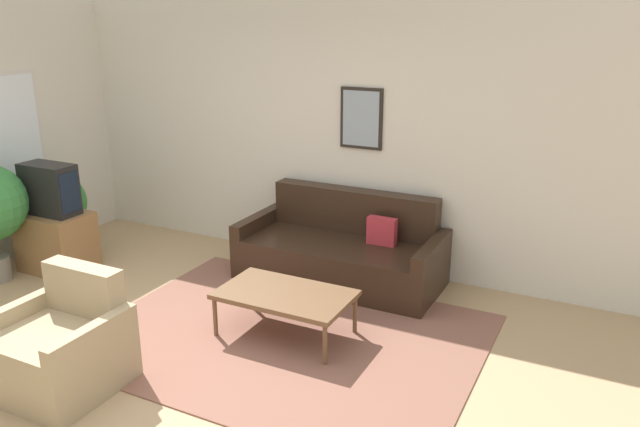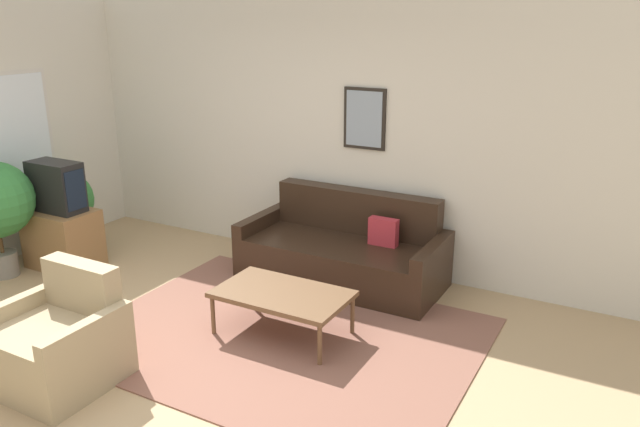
{
  "view_description": "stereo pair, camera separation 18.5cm",
  "coord_description": "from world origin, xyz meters",
  "px_view_note": "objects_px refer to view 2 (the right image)",
  "views": [
    {
      "loc": [
        2.9,
        -3.02,
        2.53
      ],
      "look_at": [
        0.55,
        1.65,
        0.85
      ],
      "focal_mm": 35.0,
      "sensor_mm": 36.0,
      "label": 1
    },
    {
      "loc": [
        3.06,
        -2.94,
        2.53
      ],
      "look_at": [
        0.55,
        1.65,
        0.85
      ],
      "focal_mm": 35.0,
      "sensor_mm": 36.0,
      "label": 2
    }
  ],
  "objects_px": {
    "armchair": "(58,344)",
    "tv": "(56,187)",
    "coffee_table": "(282,295)",
    "couch": "(344,252)"
  },
  "relations": [
    {
      "from": "couch",
      "to": "coffee_table",
      "type": "xyz_separation_m",
      "value": [
        0.06,
        -1.24,
        0.06
      ]
    },
    {
      "from": "armchair",
      "to": "coffee_table",
      "type": "bearing_deg",
      "value": 56.92
    },
    {
      "from": "couch",
      "to": "tv",
      "type": "relative_size",
      "value": 3.48
    },
    {
      "from": "couch",
      "to": "armchair",
      "type": "distance_m",
      "value": 2.76
    },
    {
      "from": "couch",
      "to": "tv",
      "type": "bearing_deg",
      "value": -158.15
    },
    {
      "from": "couch",
      "to": "coffee_table",
      "type": "bearing_deg",
      "value": -87.26
    },
    {
      "from": "coffee_table",
      "to": "armchair",
      "type": "relative_size",
      "value": 1.31
    },
    {
      "from": "armchair",
      "to": "tv",
      "type": "bearing_deg",
      "value": 144.2
    },
    {
      "from": "couch",
      "to": "coffee_table",
      "type": "height_order",
      "value": "couch"
    },
    {
      "from": "coffee_table",
      "to": "armchair",
      "type": "xyz_separation_m",
      "value": [
        -1.05,
        -1.34,
        -0.07
      ]
    }
  ]
}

